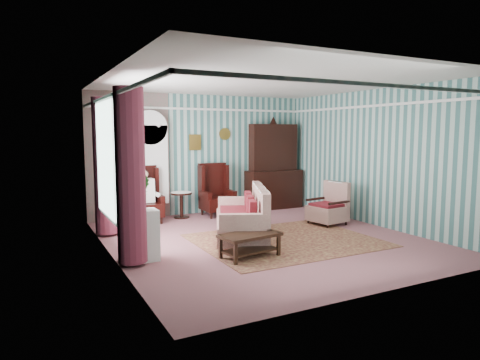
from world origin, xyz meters
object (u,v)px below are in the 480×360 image
wingback_left (145,195)px  seated_woman (145,196)px  floral_armchair (327,201)px  sofa (241,210)px  round_side_table (181,205)px  coffee_table (250,245)px  nest_table (336,207)px  dresser_hutch (274,164)px  plant_stand (140,236)px  bookcase (150,171)px  wingback_right (217,190)px

wingback_left → seated_woman: bearing=0.0°
floral_armchair → seated_woman: bearing=51.7°
seated_woman → sofa: seated_woman is taller
round_side_table → coffee_table: bearing=-91.5°
nest_table → seated_woman: bearing=159.2°
dresser_hutch → plant_stand: dresser_hutch is taller
dresser_hutch → wingback_left: 3.55m
bookcase → nest_table: bookcase is taller
dresser_hutch → wingback_left: size_ratio=1.89×
bookcase → round_side_table: (0.65, -0.24, -0.82)m
dresser_hutch → round_side_table: size_ratio=3.93×
plant_stand → sofa: (2.00, 0.47, 0.15)m
bookcase → round_side_table: bookcase is taller
bookcase → dresser_hutch: dresser_hutch is taller
dresser_hutch → sofa: 3.49m
floral_armchair → nest_table: bearing=-62.8°
coffee_table → floral_armchair: bearing=27.6°
bookcase → nest_table: bearing=-26.9°
nest_table → sofa: 2.98m
wingback_left → wingback_right: 1.75m
sofa → dresser_hutch: bearing=-18.1°
plant_stand → floral_armchair: (4.27, 0.77, 0.12)m
dresser_hutch → sofa: size_ratio=1.18×
coffee_table → bookcase: bearing=98.4°
plant_stand → wingback_right: bearing=47.2°
floral_armchair → coffee_table: bearing=109.0°
bookcase → seated_woman: size_ratio=1.90×
dresser_hutch → wingback_left: bearing=-175.6°
nest_table → floral_armchair: size_ratio=0.51×
nest_table → coffee_table: 3.74m
bookcase → seated_woman: bookcase is taller
nest_table → wingback_right: bearing=146.3°
bookcase → coffee_table: size_ratio=2.32×
wingback_right → round_side_table: size_ratio=2.08×
coffee_table → round_side_table: bearing=88.5°
wingback_left → sofa: 2.58m
round_side_table → floral_armchair: size_ratio=0.57×
round_side_table → plant_stand: size_ratio=0.75×
wingback_left → plant_stand: bearing=-106.2°
bookcase → floral_armchair: (3.22, -2.37, -0.60)m
wingback_right → coffee_table: wingback_right is taller
round_side_table → plant_stand: (-1.70, -2.90, 0.10)m
wingback_right → sofa: size_ratio=0.63×
dresser_hutch → floral_armchair: size_ratio=2.25×
nest_table → sofa: sofa is taller
seated_woman → round_side_table: bearing=9.5°
wingback_right → wingback_left: bearing=180.0°
wingback_left → wingback_right: (1.75, 0.00, 0.00)m
seated_woman → sofa: bearing=-62.3°
seated_woman → sofa: size_ratio=0.59×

